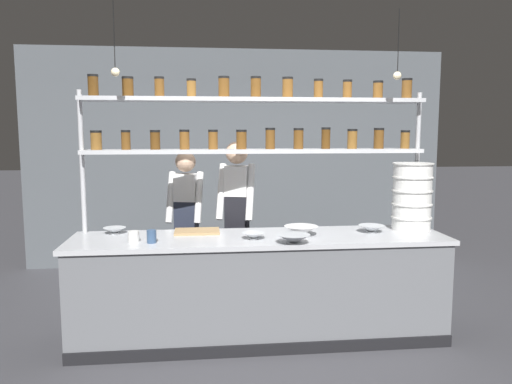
# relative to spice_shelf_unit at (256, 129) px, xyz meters

# --- Properties ---
(ground_plane) EXTENTS (40.00, 40.00, 0.00)m
(ground_plane) POSITION_rel_spice_shelf_unit_xyz_m (0.00, -0.33, -1.84)
(ground_plane) COLOR #3D3D42
(back_wall) EXTENTS (5.66, 0.12, 2.91)m
(back_wall) POSITION_rel_spice_shelf_unit_xyz_m (0.00, 2.26, -0.39)
(back_wall) COLOR #4C5156
(back_wall) RESTS_ON ground_plane
(prep_counter) EXTENTS (3.26, 0.76, 0.92)m
(prep_counter) POSITION_rel_spice_shelf_unit_xyz_m (0.00, -0.33, -1.39)
(prep_counter) COLOR slate
(prep_counter) RESTS_ON ground_plane
(spice_shelf_unit) EXTENTS (3.14, 0.28, 2.32)m
(spice_shelf_unit) POSITION_rel_spice_shelf_unit_xyz_m (0.00, 0.00, 0.00)
(spice_shelf_unit) COLOR #B7BABF
(spice_shelf_unit) RESTS_ON ground_plane
(chef_left) EXTENTS (0.40, 0.33, 1.62)m
(chef_left) POSITION_rel_spice_shelf_unit_xyz_m (-0.66, 0.51, -0.92)
(chef_left) COLOR black
(chef_left) RESTS_ON ground_plane
(chef_center) EXTENTS (0.41, 0.34, 1.73)m
(chef_center) POSITION_rel_spice_shelf_unit_xyz_m (-0.15, 0.31, -0.84)
(chef_center) COLOR black
(chef_center) RESTS_ON ground_plane
(container_stack) EXTENTS (0.37, 0.37, 0.62)m
(container_stack) POSITION_rel_spice_shelf_unit_xyz_m (1.42, -0.21, -0.61)
(container_stack) COLOR white
(container_stack) RESTS_ON prep_counter
(cutting_board) EXTENTS (0.40, 0.26, 0.02)m
(cutting_board) POSITION_rel_spice_shelf_unit_xyz_m (-0.54, -0.12, -0.91)
(cutting_board) COLOR #A88456
(cutting_board) RESTS_ON prep_counter
(prep_bowl_near_left) EXTENTS (0.30, 0.30, 0.08)m
(prep_bowl_near_left) POSITION_rel_spice_shelf_unit_xyz_m (0.36, -0.34, -0.88)
(prep_bowl_near_left) COLOR white
(prep_bowl_near_left) RESTS_ON prep_counter
(prep_bowl_center_front) EXTENTS (0.23, 0.23, 0.06)m
(prep_bowl_center_front) POSITION_rel_spice_shelf_unit_xyz_m (1.02, -0.28, -0.89)
(prep_bowl_center_front) COLOR silver
(prep_bowl_center_front) RESTS_ON prep_counter
(prep_bowl_center_back) EXTENTS (0.20, 0.20, 0.05)m
(prep_bowl_center_back) POSITION_rel_spice_shelf_unit_xyz_m (-1.27, -0.08, -0.90)
(prep_bowl_center_back) COLOR silver
(prep_bowl_center_back) RESTS_ON prep_counter
(prep_bowl_near_right) EXTENTS (0.20, 0.20, 0.05)m
(prep_bowl_near_right) POSITION_rel_spice_shelf_unit_xyz_m (-0.07, -0.44, -0.90)
(prep_bowl_near_right) COLOR silver
(prep_bowl_near_right) RESTS_ON prep_counter
(prep_bowl_far_left) EXTENTS (0.27, 0.27, 0.08)m
(prep_bowl_far_left) POSITION_rel_spice_shelf_unit_xyz_m (0.24, -0.65, -0.89)
(prep_bowl_far_left) COLOR #B2B7BC
(prep_bowl_far_left) RESTS_ON prep_counter
(serving_cup_front) EXTENTS (0.08, 0.08, 0.11)m
(serving_cup_front) POSITION_rel_spice_shelf_unit_xyz_m (-0.91, -0.50, -0.87)
(serving_cup_front) COLOR #334C70
(serving_cup_front) RESTS_ON prep_counter
(serving_cup_by_board) EXTENTS (0.09, 0.09, 0.09)m
(serving_cup_by_board) POSITION_rel_spice_shelf_unit_xyz_m (-1.06, -0.44, -0.88)
(serving_cup_by_board) COLOR silver
(serving_cup_by_board) RESTS_ON prep_counter
(pendant_light_row) EXTENTS (2.44, 0.07, 0.60)m
(pendant_light_row) POSITION_rel_spice_shelf_unit_xyz_m (0.01, -0.33, 0.48)
(pendant_light_row) COLOR black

